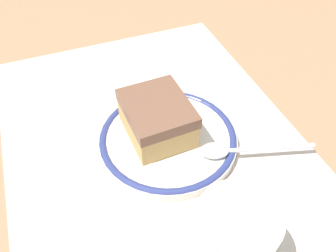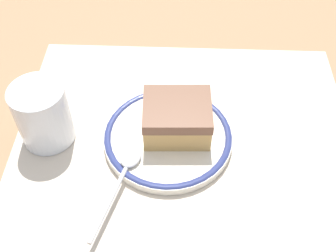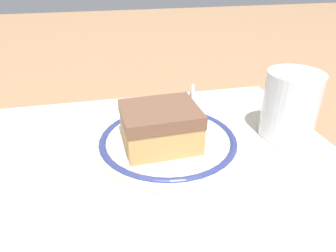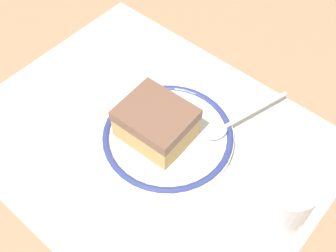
% 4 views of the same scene
% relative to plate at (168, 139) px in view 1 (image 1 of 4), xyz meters
% --- Properties ---
extents(ground_plane, '(2.40, 2.40, 0.00)m').
position_rel_plate_xyz_m(ground_plane, '(-0.02, -0.02, -0.01)').
color(ground_plane, '#9E7551').
extents(placemat, '(0.49, 0.39, 0.00)m').
position_rel_plate_xyz_m(placemat, '(-0.02, -0.02, -0.01)').
color(placemat, beige).
rests_on(placemat, ground_plane).
extents(plate, '(0.19, 0.19, 0.02)m').
position_rel_plate_xyz_m(plate, '(0.00, 0.00, 0.00)').
color(plate, silver).
rests_on(plate, placemat).
extents(cake_slice, '(0.10, 0.08, 0.05)m').
position_rel_plate_xyz_m(cake_slice, '(-0.01, -0.01, 0.03)').
color(cake_slice, tan).
rests_on(cake_slice, plate).
extents(spoon, '(0.06, 0.15, 0.01)m').
position_rel_plate_xyz_m(spoon, '(0.05, 0.07, 0.01)').
color(spoon, silver).
rests_on(spoon, plate).
extents(cup, '(0.08, 0.08, 0.09)m').
position_rel_plate_xyz_m(cup, '(0.17, -0.00, 0.03)').
color(cup, silver).
rests_on(cup, placemat).
extents(napkin, '(0.15, 0.15, 0.00)m').
position_rel_plate_xyz_m(napkin, '(-0.18, 0.05, -0.01)').
color(napkin, white).
rests_on(napkin, placemat).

